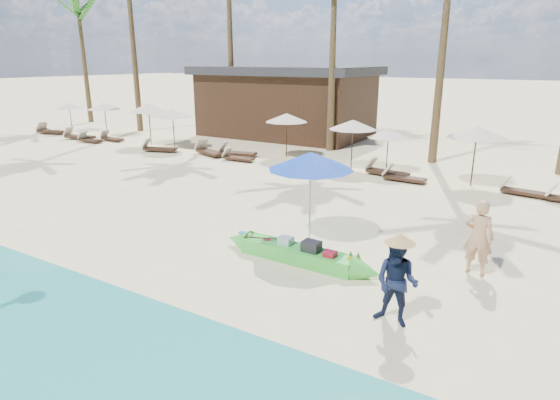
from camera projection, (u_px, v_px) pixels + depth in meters
The scene contains 29 objects.
ground at pixel (208, 252), 11.90m from camera, with size 240.00×240.00×0.00m, color #F9ECB8.
wet_sand_strip at pixel (16, 353), 7.81m from camera, with size 240.00×4.50×0.01m, color tan.
green_canoe at pixel (298, 254), 11.31m from camera, with size 4.71×0.68×0.60m.
tourist at pixel (479, 237), 10.48m from camera, with size 0.64×0.42×1.77m, color tan.
vendor_green at pixel (397, 283), 8.45m from camera, with size 0.81×0.63×1.67m, color #161F3D.
blue_umbrella at pixel (311, 161), 12.07m from camera, with size 2.25×2.25×2.43m.
resort_parasol_0 at pixel (69, 106), 31.28m from camera, with size 1.87×1.87×1.93m.
lounger_0_left at pixel (50, 131), 30.67m from camera, with size 2.08×1.10×0.68m.
lounger_0_right at pixel (46, 130), 31.30m from camera, with size 1.74×0.97×0.57m.
resort_parasol_1 at pixel (104, 106), 29.18m from camera, with size 2.06×2.06×2.12m.
lounger_1_left at pixel (78, 136), 28.63m from camera, with size 2.06×1.05×0.67m.
lounger_1_right at pixel (89, 139), 27.55m from camera, with size 1.63×0.54×0.55m.
resort_parasol_2 at pixel (148, 108), 26.27m from camera, with size 2.27×2.27×2.34m.
lounger_2_left at pixel (111, 138), 28.06m from camera, with size 1.66×0.57×0.56m.
resort_parasol_3 at pixel (173, 113), 25.14m from camera, with size 2.08×2.08×2.14m.
lounger_3_left at pixel (158, 148), 24.77m from camera, with size 1.92×1.13×0.63m.
lounger_3_right at pixel (209, 151), 23.91m from camera, with size 2.10×1.23×0.68m.
resort_parasol_4 at pixel (287, 118), 23.00m from camera, with size 2.11×2.11×2.17m.
lounger_4_left at pixel (237, 157), 22.58m from camera, with size 1.64×0.57×0.55m.
lounger_4_right at pixel (235, 152), 23.59m from camera, with size 2.03×1.01×0.66m.
resort_parasol_5 at pixel (353, 125), 20.47m from camera, with size 2.12×2.12×2.18m.
lounger_5_left at pixel (310, 168), 20.22m from camera, with size 1.68×0.83×0.55m.
resort_parasol_6 at pixel (389, 133), 19.87m from camera, with size 1.82×1.82×1.87m.
lounger_6_left at pixel (385, 171), 19.67m from camera, with size 1.93×0.82×0.64m.
lounger_6_right at pixel (402, 177), 18.76m from camera, with size 1.73×0.54×0.58m.
resort_parasol_7 at pixel (477, 132), 17.59m from camera, with size 2.25×2.25×2.31m.
lounger_7_left at pixel (522, 190), 16.82m from camera, with size 1.72×0.73×0.57m.
palm_0 at pixel (78, 11), 34.45m from camera, with size 2.08×2.08×9.90m.
pavilion_west at pixel (286, 101), 29.57m from camera, with size 10.80×6.60×4.30m.
Camera 1 is at (7.27, -8.48, 4.70)m, focal length 30.00 mm.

